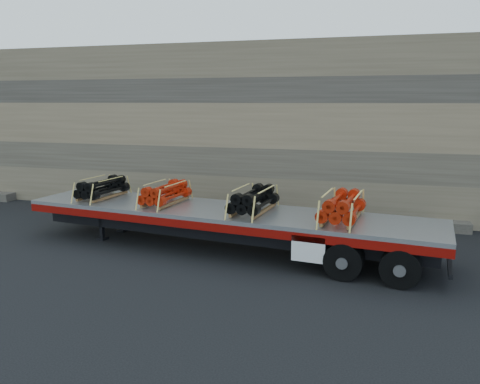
{
  "coord_description": "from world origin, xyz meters",
  "views": [
    {
      "loc": [
        4.01,
        -13.29,
        4.69
      ],
      "look_at": [
        -0.25,
        1.75,
        1.63
      ],
      "focal_mm": 35.0,
      "sensor_mm": 36.0,
      "label": 1
    }
  ],
  "objects": [
    {
      "name": "bundle_midrear",
      "position": [
        0.6,
        0.25,
        1.69
      ],
      "size": [
        1.23,
        2.13,
        0.72
      ],
      "primitive_type": null,
      "rotation": [
        0.0,
        0.0,
        -0.11
      ],
      "color": "black",
      "rests_on": "trailer"
    },
    {
      "name": "trailer",
      "position": [
        -0.42,
        0.36,
        0.67
      ],
      "size": [
        13.53,
        4.04,
        1.33
      ],
      "primitive_type": null,
      "rotation": [
        0.0,
        0.0,
        -0.11
      ],
      "color": "#B0B2B8",
      "rests_on": "ground"
    },
    {
      "name": "bundle_rear",
      "position": [
        3.27,
        -0.05,
        1.71
      ],
      "size": [
        1.29,
        2.22,
        0.75
      ],
      "primitive_type": null,
      "rotation": [
        0.0,
        0.0,
        -0.11
      ],
      "color": "#B21E09",
      "rests_on": "trailer"
    },
    {
      "name": "rock_wall",
      "position": [
        0.0,
        6.5,
        3.5
      ],
      "size": [
        44.0,
        3.0,
        7.0
      ],
      "primitive_type": "cube",
      "color": "#7A6B54",
      "rests_on": "ground"
    },
    {
      "name": "bundle_midfront",
      "position": [
        -2.49,
        0.6,
        1.67
      ],
      "size": [
        1.16,
        2.0,
        0.68
      ],
      "primitive_type": null,
      "rotation": [
        0.0,
        0.0,
        -0.11
      ],
      "color": "#B21E09",
      "rests_on": "trailer"
    },
    {
      "name": "bundle_front",
      "position": [
        -5.03,
        0.89,
        1.67
      ],
      "size": [
        1.16,
        1.99,
        0.67
      ],
      "primitive_type": null,
      "rotation": [
        0.0,
        0.0,
        -0.11
      ],
      "color": "black",
      "rests_on": "trailer"
    },
    {
      "name": "ground",
      "position": [
        0.0,
        0.0,
        0.0
      ],
      "size": [
        120.0,
        120.0,
        0.0
      ],
      "primitive_type": "plane",
      "color": "black",
      "rests_on": "ground"
    }
  ]
}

